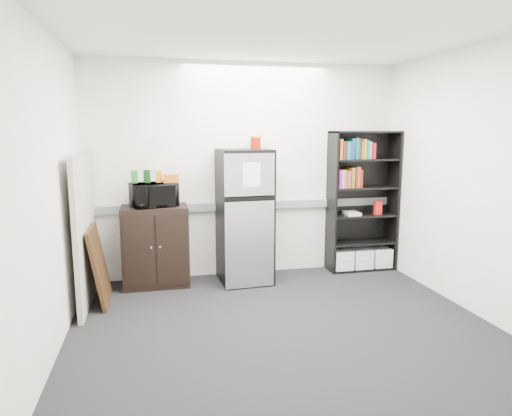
# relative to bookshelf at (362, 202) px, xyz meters

# --- Properties ---
(floor) EXTENTS (4.00, 4.00, 0.00)m
(floor) POSITION_rel_bookshelf_xyz_m (-1.53, -1.57, -0.91)
(floor) COLOR black
(floor) RESTS_ON ground
(wall_back) EXTENTS (4.00, 0.02, 2.70)m
(wall_back) POSITION_rel_bookshelf_xyz_m (-1.53, 0.18, 0.44)
(wall_back) COLOR silver
(wall_back) RESTS_ON floor
(wall_right) EXTENTS (0.02, 3.50, 2.70)m
(wall_right) POSITION_rel_bookshelf_xyz_m (0.47, -1.57, 0.44)
(wall_right) COLOR silver
(wall_right) RESTS_ON floor
(wall_left) EXTENTS (0.02, 3.50, 2.70)m
(wall_left) POSITION_rel_bookshelf_xyz_m (-3.53, -1.57, 0.44)
(wall_left) COLOR silver
(wall_left) RESTS_ON floor
(ceiling) EXTENTS (4.00, 3.50, 0.02)m
(ceiling) POSITION_rel_bookshelf_xyz_m (-1.53, -1.57, 1.79)
(ceiling) COLOR white
(ceiling) RESTS_ON wall_back
(electrical_raceway) EXTENTS (3.92, 0.05, 0.10)m
(electrical_raceway) POSITION_rel_bookshelf_xyz_m (-1.53, 0.15, -0.01)
(electrical_raceway) COLOR gray
(electrical_raceway) RESTS_ON wall_back
(wall_note) EXTENTS (0.14, 0.00, 0.10)m
(wall_note) POSITION_rel_bookshelf_xyz_m (-1.88, 0.18, 0.64)
(wall_note) COLOR white
(wall_note) RESTS_ON wall_back
(bookshelf) EXTENTS (0.90, 0.34, 1.85)m
(bookshelf) POSITION_rel_bookshelf_xyz_m (0.00, 0.00, 0.00)
(bookshelf) COLOR black
(bookshelf) RESTS_ON floor
(cubicle_partition) EXTENTS (0.06, 1.30, 1.62)m
(cubicle_partition) POSITION_rel_bookshelf_xyz_m (-3.43, -0.49, -0.10)
(cubicle_partition) COLOR #A5A092
(cubicle_partition) RESTS_ON floor
(cabinet) EXTENTS (0.77, 0.51, 0.97)m
(cabinet) POSITION_rel_bookshelf_xyz_m (-2.70, -0.06, -0.43)
(cabinet) COLOR black
(cabinet) RESTS_ON floor
(microwave) EXTENTS (0.58, 0.48, 0.28)m
(microwave) POSITION_rel_bookshelf_xyz_m (-2.70, -0.08, 0.20)
(microwave) COLOR black
(microwave) RESTS_ON cabinet
(snack_box_a) EXTENTS (0.08, 0.06, 0.15)m
(snack_box_a) POSITION_rel_bookshelf_xyz_m (-2.91, -0.05, 0.41)
(snack_box_a) COLOR #1B611E
(snack_box_a) RESTS_ON microwave
(snack_box_b) EXTENTS (0.08, 0.07, 0.15)m
(snack_box_b) POSITION_rel_bookshelf_xyz_m (-2.77, -0.05, 0.41)
(snack_box_b) COLOR #0C3813
(snack_box_b) RESTS_ON microwave
(snack_box_c) EXTENTS (0.07, 0.06, 0.14)m
(snack_box_c) POSITION_rel_bookshelf_xyz_m (-2.63, -0.05, 0.41)
(snack_box_c) COLOR orange
(snack_box_c) RESTS_ON microwave
(snack_bag) EXTENTS (0.18, 0.10, 0.10)m
(snack_bag) POSITION_rel_bookshelf_xyz_m (-2.49, -0.10, 0.39)
(snack_bag) COLOR #D05914
(snack_bag) RESTS_ON microwave
(refrigerator) EXTENTS (0.64, 0.67, 1.64)m
(refrigerator) POSITION_rel_bookshelf_xyz_m (-1.62, -0.14, -0.10)
(refrigerator) COLOR black
(refrigerator) RESTS_ON floor
(coffee_can) EXTENTS (0.13, 0.13, 0.18)m
(coffee_can) POSITION_rel_bookshelf_xyz_m (-1.46, -0.02, 0.81)
(coffee_can) COLOR #991107
(coffee_can) RESTS_ON refrigerator
(framed_poster) EXTENTS (0.17, 0.66, 0.84)m
(framed_poster) POSITION_rel_bookshelf_xyz_m (-3.30, -0.54, -0.49)
(framed_poster) COLOR black
(framed_poster) RESTS_ON floor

